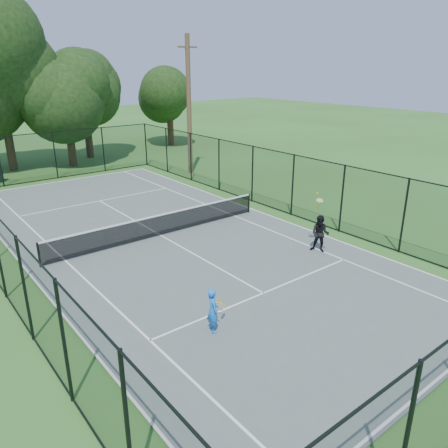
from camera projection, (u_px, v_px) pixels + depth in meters
ground at (161, 237)px, 18.69m from camera, size 120.00×120.00×0.00m
tennis_court at (161, 236)px, 18.68m from camera, size 11.00×24.00×0.06m
tennis_net at (160, 224)px, 18.49m from camera, size 10.08×0.08×0.95m
fence at (159, 203)px, 18.18m from camera, size 13.10×26.10×3.00m
tree_near_mid at (65, 98)px, 30.21m from camera, size 5.92×5.92×7.75m
tree_near_right at (84, 95)px, 33.08m from camera, size 5.46×5.46×7.53m
tree_far_right at (169, 103)px, 38.83m from camera, size 4.51×4.51×5.97m
utility_pole at (189, 106)px, 28.26m from camera, size 1.40×0.30×8.75m
player_blue at (213, 310)px, 11.79m from camera, size 0.81×0.54×1.28m
player_black at (320, 234)px, 16.84m from camera, size 0.82×0.99×2.23m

